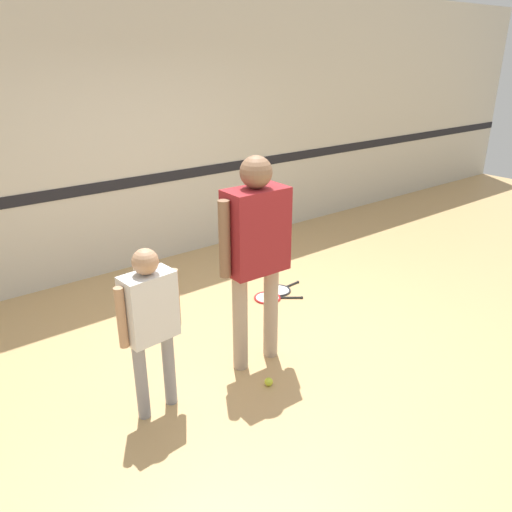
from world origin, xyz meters
TOP-DOWN VIEW (x-y plane):
  - ground_plane at (0.00, 0.00)m, footprint 16.00×16.00m
  - wall_back at (0.00, 2.55)m, footprint 16.00×0.07m
  - person_instructor at (-0.15, 0.03)m, footprint 0.65×0.28m
  - person_student_left at (-1.09, -0.02)m, footprint 0.47×0.22m
  - racket_spare_on_floor at (0.66, 0.83)m, footprint 0.50×0.44m
  - racket_second_spare at (0.86, 0.91)m, footprint 0.48×0.30m
  - tennis_ball_near_instructor at (-0.29, -0.30)m, footprint 0.07×0.07m
  - tennis_ball_by_spare_racket at (0.66, 0.79)m, footprint 0.07×0.07m

SIDE VIEW (x-z plane):
  - ground_plane at x=0.00m, z-range 0.00..0.00m
  - racket_spare_on_floor at x=0.66m, z-range -0.01..0.03m
  - racket_second_spare at x=0.86m, z-range -0.01..0.03m
  - tennis_ball_near_instructor at x=-0.29m, z-range 0.00..0.07m
  - tennis_ball_by_spare_racket at x=0.66m, z-range 0.00..0.07m
  - person_student_left at x=-1.09m, z-range 0.15..1.40m
  - person_instructor at x=-0.15m, z-range 0.20..1.93m
  - wall_back at x=0.00m, z-range 0.00..3.20m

